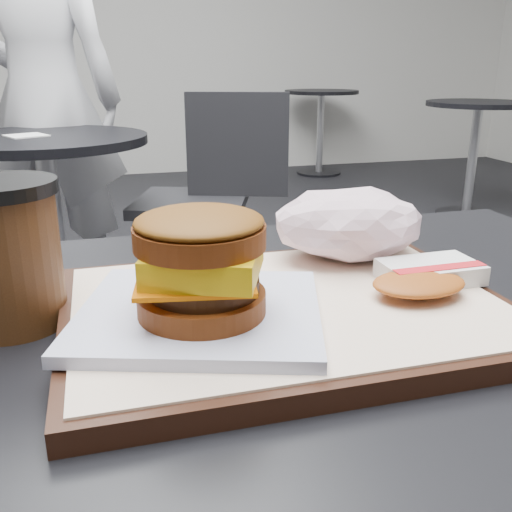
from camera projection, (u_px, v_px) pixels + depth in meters
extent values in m
cube|color=black|center=(316.00, 337.00, 0.52)|extent=(0.80, 0.60, 0.04)
cube|color=black|center=(287.00, 312.00, 0.50)|extent=(0.38, 0.28, 0.02)
cube|color=white|center=(287.00, 301.00, 0.49)|extent=(0.36, 0.26, 0.00)
cube|color=white|center=(200.00, 313.00, 0.46)|extent=(0.23, 0.22, 0.01)
cylinder|color=#682F0E|center=(202.00, 302.00, 0.44)|extent=(0.13, 0.13, 0.02)
cylinder|color=black|center=(204.00, 285.00, 0.44)|extent=(0.11, 0.11, 0.01)
cube|color=orange|center=(195.00, 276.00, 0.44)|extent=(0.10, 0.10, 0.00)
cube|color=gold|center=(205.00, 261.00, 0.43)|extent=(0.11, 0.11, 0.02)
cylinder|color=#692F0F|center=(200.00, 236.00, 0.43)|extent=(0.13, 0.13, 0.02)
ellipsoid|color=brown|center=(199.00, 222.00, 0.42)|extent=(0.12, 0.12, 0.02)
cube|color=silver|center=(430.00, 272.00, 0.54)|extent=(0.09, 0.06, 0.02)
cube|color=red|center=(440.00, 268.00, 0.52)|extent=(0.09, 0.02, 0.00)
ellipsoid|color=#B65C1D|center=(419.00, 283.00, 0.50)|extent=(0.09, 0.07, 0.01)
cylinder|color=#3E210F|center=(7.00, 255.00, 0.48)|extent=(0.09, 0.09, 0.13)
cylinder|color=black|center=(66.00, 332.00, 2.17)|extent=(0.44, 0.44, 0.02)
cylinder|color=#A5A5AA|center=(56.00, 242.00, 2.06)|extent=(0.07, 0.07, 0.70)
cylinder|color=black|center=(43.00, 140.00, 1.94)|extent=(0.70, 0.70, 0.03)
cube|color=white|center=(26.00, 136.00, 1.92)|extent=(0.16, 0.16, 0.00)
cylinder|color=#AAAAAF|center=(193.00, 261.00, 2.32)|extent=(0.06, 0.06, 0.44)
cube|color=black|center=(191.00, 203.00, 2.24)|extent=(0.54, 0.54, 0.04)
cube|color=black|center=(237.00, 145.00, 2.22)|extent=(0.39, 0.16, 0.40)
imported|color=silver|center=(44.00, 100.00, 2.27)|extent=(0.68, 0.51, 1.69)
cylinder|color=black|center=(466.00, 214.00, 3.87)|extent=(0.40, 0.40, 0.02)
cylinder|color=#A5A5AA|center=(472.00, 161.00, 3.75)|extent=(0.06, 0.06, 0.70)
cylinder|color=black|center=(479.00, 104.00, 3.63)|extent=(0.66, 0.66, 0.03)
cylinder|color=black|center=(319.00, 173.00, 5.32)|extent=(0.40, 0.40, 0.02)
cylinder|color=#A5A5AA|center=(320.00, 133.00, 5.20)|extent=(0.06, 0.06, 0.70)
cylinder|color=black|center=(321.00, 92.00, 5.08)|extent=(0.66, 0.66, 0.03)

